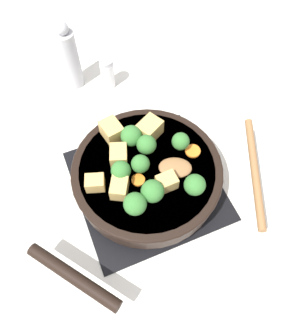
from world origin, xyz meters
TOP-DOWN VIEW (x-y plane):
  - ground_plane at (0.00, 0.00)m, footprint 2.40×2.40m
  - front_burner_grate at (0.00, 0.00)m, footprint 0.31×0.31m
  - skillet_pan at (-0.00, 0.00)m, footprint 0.39×0.43m
  - wooden_spoon at (-0.07, -0.14)m, footprint 0.24×0.25m
  - tofu_cube_center_large at (-0.03, 0.07)m, footprint 0.05×0.05m
  - tofu_cube_near_handle at (0.08, -0.04)m, footprint 0.06×0.06m
  - tofu_cube_east_chunk at (0.04, 0.05)m, footprint 0.05×0.05m
  - tofu_cube_west_chunk at (-0.05, -0.02)m, footprint 0.03×0.04m
  - tofu_cube_back_piece at (-0.00, 0.11)m, footprint 0.04×0.04m
  - tofu_cube_front_piece at (0.10, 0.04)m, footprint 0.05×0.05m
  - broccoli_floret_near_spoon at (0.02, -0.08)m, footprint 0.04×0.04m
  - broccoli_floret_center_top at (0.04, -0.01)m, footprint 0.04×0.04m
  - broccoli_floret_east_rim at (0.00, 0.01)m, footprint 0.04×0.04m
  - broccoli_floret_west_rim at (-0.08, 0.06)m, footprint 0.04×0.04m
  - broccoli_floret_north_edge at (0.07, 0.01)m, footprint 0.05×0.05m
  - broccoli_floret_south_cluster at (-0.08, -0.06)m, footprint 0.04×0.04m
  - broccoli_floret_mid_floret at (-0.07, 0.02)m, footprint 0.05×0.05m
  - broccoli_floret_small_inner at (-0.00, 0.06)m, footprint 0.04×0.04m
  - carrot_slice_orange_thin at (-0.02, 0.03)m, footprint 0.03×0.03m
  - carrot_slice_near_center at (0.00, -0.11)m, footprint 0.03×0.03m
  - pepper_mill at (0.37, 0.06)m, footprint 0.05×0.05m
  - salt_shaker at (0.32, -0.02)m, footprint 0.04×0.04m

SIDE VIEW (x-z plane):
  - ground_plane at x=0.00m, z-range 0.00..0.00m
  - front_burner_grate at x=0.00m, z-range 0.00..0.03m
  - salt_shaker at x=0.32m, z-range 0.00..0.09m
  - skillet_pan at x=0.00m, z-range 0.03..0.08m
  - carrot_slice_orange_thin at x=-0.02m, z-range 0.08..0.09m
  - carrot_slice_near_center at x=0.00m, z-range 0.08..0.09m
  - pepper_mill at x=0.37m, z-range -0.01..0.18m
  - wooden_spoon at x=-0.07m, z-range 0.08..0.10m
  - tofu_cube_back_piece at x=0.00m, z-range 0.08..0.11m
  - tofu_cube_west_chunk at x=-0.05m, z-range 0.08..0.11m
  - tofu_cube_center_large at x=-0.03m, z-range 0.08..0.11m
  - tofu_cube_east_chunk at x=0.04m, z-range 0.08..0.11m
  - tofu_cube_front_piece at x=0.10m, z-range 0.08..0.12m
  - tofu_cube_near_handle at x=0.08m, z-range 0.08..0.12m
  - broccoli_floret_near_spoon at x=0.02m, z-range 0.08..0.13m
  - broccoli_floret_east_rim at x=0.00m, z-range 0.08..0.13m
  - broccoli_floret_small_inner at x=0.00m, z-range 0.08..0.13m
  - broccoli_floret_center_top at x=0.04m, z-range 0.08..0.13m
  - broccoli_floret_south_cluster at x=-0.08m, z-range 0.08..0.13m
  - broccoli_floret_west_rim at x=-0.08m, z-range 0.08..0.13m
  - broccoli_floret_north_edge at x=0.07m, z-range 0.08..0.13m
  - broccoli_floret_mid_floret at x=-0.07m, z-range 0.08..0.13m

